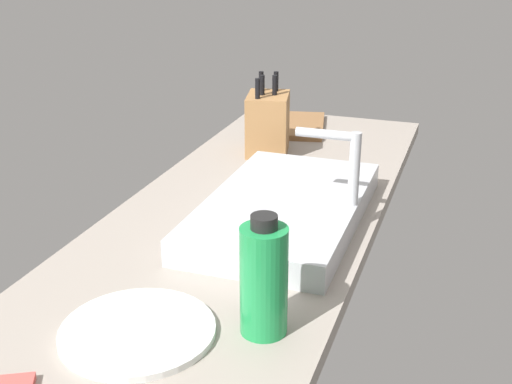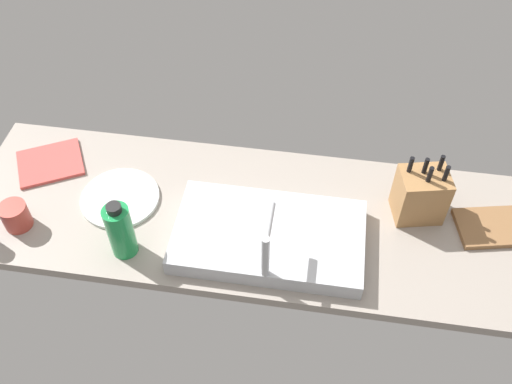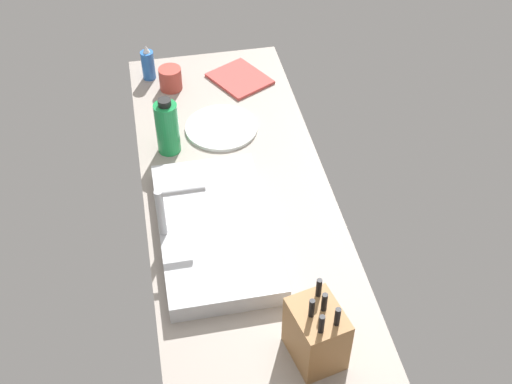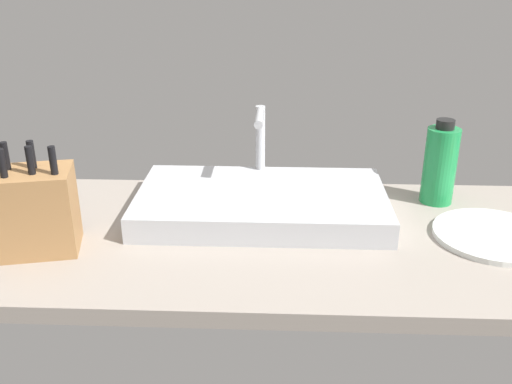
# 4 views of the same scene
# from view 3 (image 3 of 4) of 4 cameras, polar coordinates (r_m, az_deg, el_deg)

# --- Properties ---
(countertop_slab) EXTENTS (1.90, 0.60, 0.04)m
(countertop_slab) POSITION_cam_3_polar(r_m,az_deg,el_deg) (2.06, -0.96, -2.74)
(countertop_slab) COLOR gray
(countertop_slab) RESTS_ON ground
(sink_basin) EXTENTS (0.57, 0.33, 0.06)m
(sink_basin) POSITION_cam_3_polar(r_m,az_deg,el_deg) (1.98, -3.51, -3.22)
(sink_basin) COLOR #B7BABF
(sink_basin) RESTS_ON countertop_slab
(faucet) EXTENTS (0.06, 0.14, 0.22)m
(faucet) POSITION_cam_3_polar(r_m,az_deg,el_deg) (1.90, -7.57, -1.78)
(faucet) COLOR #B7BABF
(faucet) RESTS_ON countertop_slab
(knife_block) EXTENTS (0.17, 0.15, 0.23)m
(knife_block) POSITION_cam_3_polar(r_m,az_deg,el_deg) (1.69, 5.16, -11.92)
(knife_block) COLOR #9E7042
(knife_block) RESTS_ON countertop_slab
(soap_bottle) EXTENTS (0.05, 0.05, 0.14)m
(soap_bottle) POSITION_cam_3_polar(r_m,az_deg,el_deg) (2.63, -9.19, 10.72)
(soap_bottle) COLOR blue
(soap_bottle) RESTS_ON countertop_slab
(water_bottle) EXTENTS (0.08, 0.08, 0.21)m
(water_bottle) POSITION_cam_3_polar(r_m,az_deg,el_deg) (2.25, -7.57, 5.50)
(water_bottle) COLOR #1E8E47
(water_bottle) RESTS_ON countertop_slab
(dinner_plate) EXTENTS (0.26, 0.26, 0.01)m
(dinner_plate) POSITION_cam_3_polar(r_m,az_deg,el_deg) (2.38, -2.88, 5.52)
(dinner_plate) COLOR silver
(dinner_plate) RESTS_ON countertop_slab
(dish_towel) EXTENTS (0.27, 0.26, 0.01)m
(dish_towel) POSITION_cam_3_polar(r_m,az_deg,el_deg) (2.62, -1.40, 9.64)
(dish_towel) COLOR #CC4C47
(dish_towel) RESTS_ON countertop_slab
(coffee_mug) EXTENTS (0.09, 0.09, 0.09)m
(coffee_mug) POSITION_cam_3_polar(r_m,az_deg,el_deg) (2.57, -7.30, 9.56)
(coffee_mug) COLOR #B23D33
(coffee_mug) RESTS_ON countertop_slab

